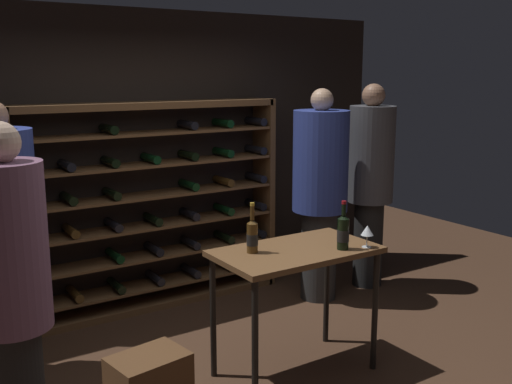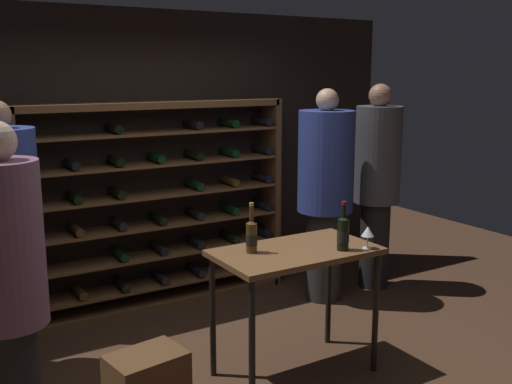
% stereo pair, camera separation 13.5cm
% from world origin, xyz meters
% --- Properties ---
extents(back_wall, '(5.48, 0.10, 2.70)m').
position_xyz_m(back_wall, '(0.00, 1.95, 1.35)').
color(back_wall, black).
rests_on(back_wall, ground).
extents(wine_rack, '(2.50, 0.32, 1.89)m').
position_xyz_m(wine_rack, '(0.08, 1.74, 0.93)').
color(wine_rack, brown).
rests_on(wine_rack, ground).
extents(tasting_table, '(1.13, 0.64, 0.93)m').
position_xyz_m(tasting_table, '(0.40, -0.01, 0.82)').
color(tasting_table, brown).
rests_on(tasting_table, ground).
extents(person_guest_blue_shirt, '(0.45, 0.45, 2.03)m').
position_xyz_m(person_guest_blue_shirt, '(2.12, 1.06, 1.13)').
color(person_guest_blue_shirt, black).
rests_on(person_guest_blue_shirt, ground).
extents(person_guest_khaki, '(0.48, 0.48, 1.96)m').
position_xyz_m(person_guest_khaki, '(-1.32, 1.07, 1.08)').
color(person_guest_khaki, '#323232').
rests_on(person_guest_khaki, ground).
extents(person_guest_plum_blouse, '(0.52, 0.52, 2.00)m').
position_xyz_m(person_guest_plum_blouse, '(1.47, 1.05, 1.10)').
color(person_guest_plum_blouse, '#2C2C2C').
rests_on(person_guest_plum_blouse, ground).
extents(person_host_in_suit, '(0.41, 0.41, 1.91)m').
position_xyz_m(person_host_in_suit, '(-1.48, -0.04, 1.06)').
color(person_host_in_suit, black).
rests_on(person_host_in_suit, ground).
extents(wine_crate, '(0.53, 0.41, 0.36)m').
position_xyz_m(wine_crate, '(-0.67, 0.12, 0.18)').
color(wine_crate, brown).
rests_on(wine_crate, ground).
extents(wine_bottle_amber_reserve, '(0.08, 0.08, 0.34)m').
position_xyz_m(wine_bottle_amber_reserve, '(0.66, -0.19, 1.06)').
color(wine_bottle_amber_reserve, black).
rests_on(wine_bottle_amber_reserve, tasting_table).
extents(wine_bottle_red_label, '(0.08, 0.08, 0.35)m').
position_xyz_m(wine_bottle_red_label, '(0.09, 0.08, 1.05)').
color(wine_bottle_red_label, '#4C3314').
rests_on(wine_bottle_red_label, tasting_table).
extents(wine_glass_stemmed_center, '(0.09, 0.09, 0.16)m').
position_xyz_m(wine_glass_stemmed_center, '(0.83, -0.25, 1.05)').
color(wine_glass_stemmed_center, silver).
rests_on(wine_glass_stemmed_center, tasting_table).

